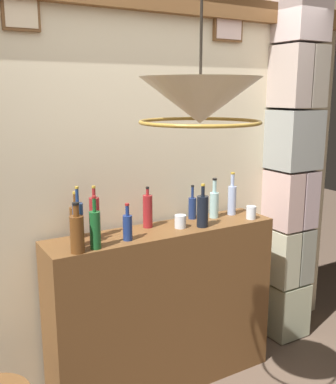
% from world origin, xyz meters
% --- Properties ---
extents(panelled_rear_partition, '(3.41, 0.15, 2.79)m').
position_xyz_m(panelled_rear_partition, '(-0.00, 1.10, 1.46)').
color(panelled_rear_partition, beige).
rests_on(panelled_rear_partition, ground).
extents(stone_pillar, '(0.34, 0.35, 2.71)m').
position_xyz_m(stone_pillar, '(1.16, 0.94, 1.37)').
color(stone_pillar, '#B9BD99').
rests_on(stone_pillar, ground).
extents(bar_shelf_unit, '(1.52, 0.34, 1.09)m').
position_xyz_m(bar_shelf_unit, '(0.00, 0.85, 0.55)').
color(bar_shelf_unit, brown).
rests_on(bar_shelf_unit, ground).
extents(liquor_bottle_vermouth, '(0.06, 0.06, 0.31)m').
position_xyz_m(liquor_bottle_vermouth, '(-0.43, 0.91, 1.22)').
color(liquor_bottle_vermouth, maroon).
rests_on(liquor_bottle_vermouth, bar_shelf_unit).
extents(liquor_bottle_port, '(0.05, 0.05, 0.23)m').
position_xyz_m(liquor_bottle_port, '(0.29, 0.96, 1.17)').
color(liquor_bottle_port, navy).
rests_on(liquor_bottle_port, bar_shelf_unit).
extents(liquor_bottle_scotch, '(0.06, 0.06, 0.22)m').
position_xyz_m(liquor_bottle_scotch, '(-0.29, 0.77, 1.18)').
color(liquor_bottle_scotch, navy).
rests_on(liquor_bottle_scotch, bar_shelf_unit).
extents(liquor_bottle_brandy, '(0.06, 0.06, 0.26)m').
position_xyz_m(liquor_bottle_brandy, '(-0.07, 0.94, 1.20)').
color(liquor_bottle_brandy, maroon).
rests_on(liquor_bottle_brandy, bar_shelf_unit).
extents(liquor_bottle_mezcal, '(0.07, 0.07, 0.28)m').
position_xyz_m(liquor_bottle_mezcal, '(0.24, 0.77, 1.20)').
color(liquor_bottle_mezcal, black).
rests_on(liquor_bottle_mezcal, bar_shelf_unit).
extents(liquor_bottle_amaro, '(0.06, 0.06, 0.27)m').
position_xyz_m(liquor_bottle_amaro, '(0.43, 0.91, 1.20)').
color(liquor_bottle_amaro, '#A2CECA').
rests_on(liquor_bottle_amaro, bar_shelf_unit).
extents(liquor_bottle_bourbon, '(0.06, 0.06, 0.30)m').
position_xyz_m(liquor_bottle_bourbon, '(0.59, 0.91, 1.21)').
color(liquor_bottle_bourbon, '#A1B3DA').
rests_on(liquor_bottle_bourbon, bar_shelf_unit).
extents(liquor_bottle_rye, '(0.06, 0.06, 0.30)m').
position_xyz_m(liquor_bottle_rye, '(-0.50, 0.73, 1.21)').
color(liquor_bottle_rye, '#185525').
rests_on(liquor_bottle_rye, bar_shelf_unit).
extents(liquor_bottle_vodka, '(0.08, 0.08, 0.28)m').
position_xyz_m(liquor_bottle_vodka, '(-0.61, 0.72, 1.20)').
color(liquor_bottle_vodka, brown).
rests_on(liquor_bottle_vodka, bar_shelf_unit).
extents(liquor_bottle_whiskey, '(0.07, 0.07, 0.28)m').
position_xyz_m(liquor_bottle_whiskey, '(-0.53, 0.97, 1.19)').
color(liquor_bottle_whiskey, '#5B3516').
rests_on(liquor_bottle_whiskey, bar_shelf_unit).
extents(liquor_bottle_gin, '(0.06, 0.06, 0.34)m').
position_xyz_m(liquor_bottle_gin, '(-0.57, 0.81, 1.22)').
color(liquor_bottle_gin, navy).
rests_on(liquor_bottle_gin, bar_shelf_unit).
extents(glass_tumbler_rocks, '(0.07, 0.07, 0.08)m').
position_xyz_m(glass_tumbler_rocks, '(0.11, 0.82, 1.14)').
color(glass_tumbler_rocks, silver).
rests_on(glass_tumbler_rocks, bar_shelf_unit).
extents(glass_tumbler_highball, '(0.07, 0.07, 0.09)m').
position_xyz_m(glass_tumbler_highball, '(0.63, 0.76, 1.14)').
color(glass_tumbler_highball, silver).
rests_on(glass_tumbler_highball, bar_shelf_unit).
extents(pendant_lamp, '(0.53, 0.53, 0.59)m').
position_xyz_m(pendant_lamp, '(-0.25, 0.11, 1.90)').
color(pendant_lamp, '#EFE5C6').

